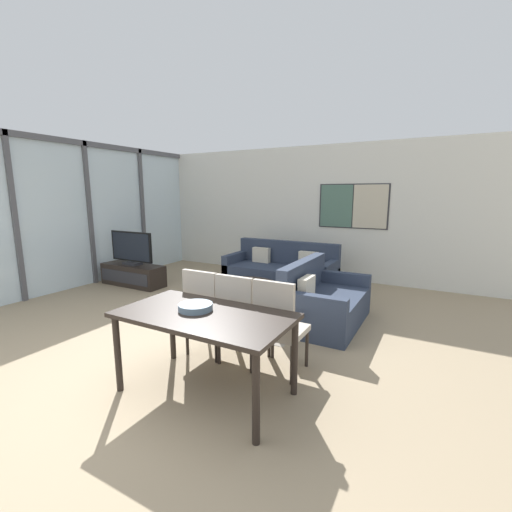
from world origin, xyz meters
The scene contains 14 objects.
ground_plane centered at (0.00, 0.00, 0.00)m, with size 24.00×24.00×0.00m, color #9E896B.
wall_back centered at (0.03, 5.46, 1.40)m, with size 8.01×0.09×2.80m.
window_wall_left centered at (-3.50, 2.73, 1.53)m, with size 0.07×5.46×2.80m.
area_rug centered at (0.00, 2.84, 0.00)m, with size 2.29×2.04×0.01m.
tv_console centered at (-2.64, 2.97, 0.21)m, with size 1.36×0.46×0.42m.
television centered at (-2.64, 2.97, 0.74)m, with size 1.06×0.20×0.66m.
sofa_main centered at (0.00, 4.31, 0.28)m, with size 2.12×0.90×0.87m.
sofa_side centered at (1.28, 2.83, 0.28)m, with size 0.90×1.50×0.87m.
coffee_table centered at (0.00, 2.84, 0.29)m, with size 1.08×1.08×0.39m.
dining_table centered at (0.91, 0.64, 0.68)m, with size 1.56×0.84×0.76m.
dining_chair_left centered at (0.46, 1.27, 0.54)m, with size 0.46×0.46×0.99m.
dining_chair_centre centered at (0.91, 1.25, 0.54)m, with size 0.46×0.46×0.99m.
dining_chair_right centered at (1.35, 1.25, 0.54)m, with size 0.46×0.46×0.99m.
fruit_bowl centered at (0.79, 0.68, 0.80)m, with size 0.31×0.31×0.06m.
Camera 1 is at (2.69, -1.66, 1.81)m, focal length 24.00 mm.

